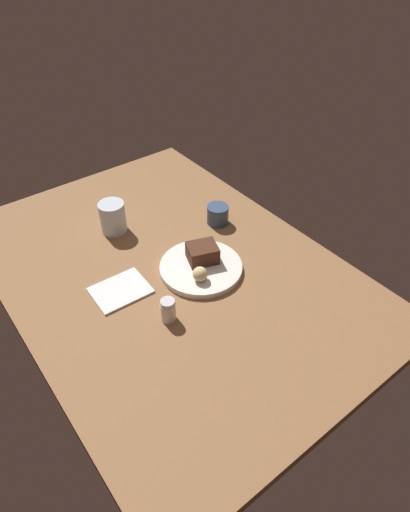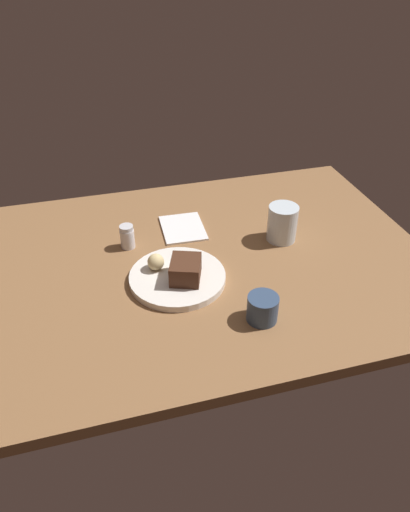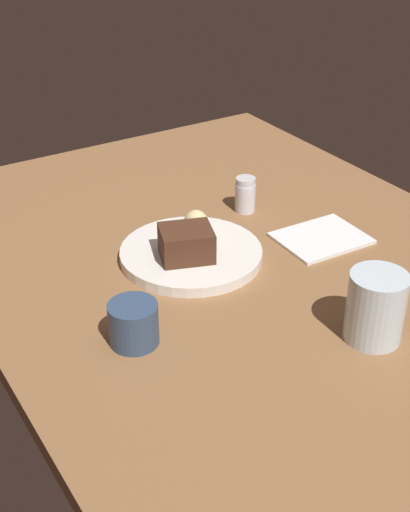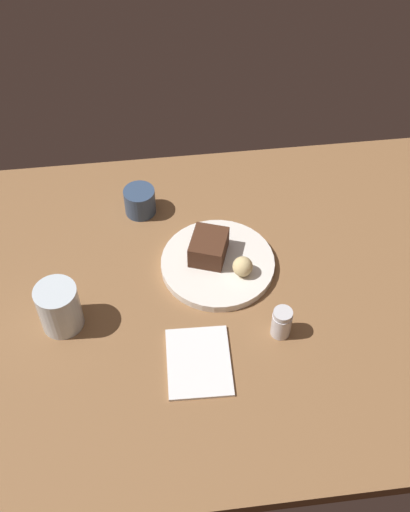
# 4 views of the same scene
# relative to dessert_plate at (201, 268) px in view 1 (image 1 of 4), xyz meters

# --- Properties ---
(dining_table) EXTENTS (1.20, 0.84, 0.03)m
(dining_table) POSITION_rel_dessert_plate_xyz_m (0.06, 0.07, -0.02)
(dining_table) COLOR brown
(dining_table) RESTS_ON ground
(dessert_plate) EXTENTS (0.23, 0.23, 0.02)m
(dessert_plate) POSITION_rel_dessert_plate_xyz_m (0.00, 0.00, 0.00)
(dessert_plate) COLOR white
(dessert_plate) RESTS_ON dining_table
(chocolate_cake_slice) EXTENTS (0.09, 0.10, 0.05)m
(chocolate_cake_slice) POSITION_rel_dessert_plate_xyz_m (0.02, -0.02, 0.03)
(chocolate_cake_slice) COLOR #472819
(chocolate_cake_slice) RESTS_ON dessert_plate
(bread_roll) EXTENTS (0.04, 0.04, 0.04)m
(bread_roll) POSITION_rel_dessert_plate_xyz_m (-0.04, 0.04, 0.03)
(bread_roll) COLOR #DBC184
(bread_roll) RESTS_ON dessert_plate
(salt_shaker) EXTENTS (0.04, 0.04, 0.07)m
(salt_shaker) POSITION_rel_dessert_plate_xyz_m (-0.10, 0.17, 0.02)
(salt_shaker) COLOR silver
(salt_shaker) RESTS_ON dining_table
(water_glass) EXTENTS (0.08, 0.08, 0.10)m
(water_glass) POSITION_rel_dessert_plate_xyz_m (0.31, 0.10, 0.04)
(water_glass) COLOR silver
(water_glass) RESTS_ON dining_table
(coffee_cup) EXTENTS (0.07, 0.07, 0.06)m
(coffee_cup) POSITION_rel_dessert_plate_xyz_m (0.15, -0.18, 0.02)
(coffee_cup) COLOR #334766
(coffee_cup) RESTS_ON dining_table
(folded_napkin) EXTENTS (0.12, 0.15, 0.01)m
(folded_napkin) POSITION_rel_dessert_plate_xyz_m (0.07, 0.22, -0.01)
(folded_napkin) COLOR white
(folded_napkin) RESTS_ON dining_table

